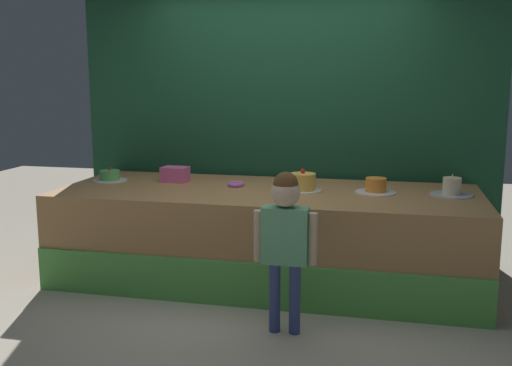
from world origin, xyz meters
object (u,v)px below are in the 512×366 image
(child_figure, at_px, (285,230))
(cake_center_right, at_px, (376,187))
(cake_far_left, at_px, (110,176))
(cake_center_left, at_px, (303,183))
(cake_far_right, at_px, (452,188))
(pink_box, at_px, (175,174))
(donut, at_px, (236,184))

(child_figure, distance_m, cake_center_right, 1.24)
(cake_far_left, distance_m, cake_center_left, 1.79)
(cake_far_left, relative_size, cake_far_right, 0.92)
(cake_center_right, height_order, cake_far_right, cake_far_right)
(pink_box, relative_size, cake_center_right, 0.69)
(child_figure, distance_m, cake_far_right, 1.62)
(child_figure, relative_size, cake_center_right, 3.32)
(cake_center_right, bearing_deg, donut, 178.64)
(pink_box, bearing_deg, child_figure, -45.10)
(pink_box, distance_m, cake_center_left, 1.20)
(child_figure, relative_size, cake_far_left, 3.56)
(cake_center_left, bearing_deg, pink_box, 171.32)
(pink_box, height_order, cake_center_right, pink_box)
(donut, bearing_deg, cake_center_left, -7.45)
(cake_far_left, bearing_deg, cake_center_left, -2.78)
(child_figure, height_order, cake_far_left, child_figure)
(pink_box, xyz_separation_m, cake_center_right, (1.78, -0.13, -0.02))
(donut, bearing_deg, child_figure, -60.65)
(child_figure, height_order, pink_box, child_figure)
(cake_far_right, bearing_deg, cake_far_left, 179.90)
(pink_box, distance_m, donut, 0.61)
(cake_far_left, relative_size, cake_center_right, 0.93)
(cake_far_left, bearing_deg, child_figure, -31.99)
(donut, distance_m, cake_center_left, 0.60)
(child_figure, xyz_separation_m, pink_box, (-1.23, 1.23, 0.13))
(pink_box, distance_m, cake_far_right, 2.38)
(cake_far_left, bearing_deg, donut, -0.43)
(donut, xyz_separation_m, cake_far_right, (1.78, 0.00, 0.04))
(cake_center_left, bearing_deg, cake_far_left, 177.22)
(cake_far_right, bearing_deg, cake_center_right, -176.92)
(cake_center_left, xyz_separation_m, cake_center_right, (0.59, 0.05, -0.02))
(pink_box, height_order, cake_far_left, pink_box)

